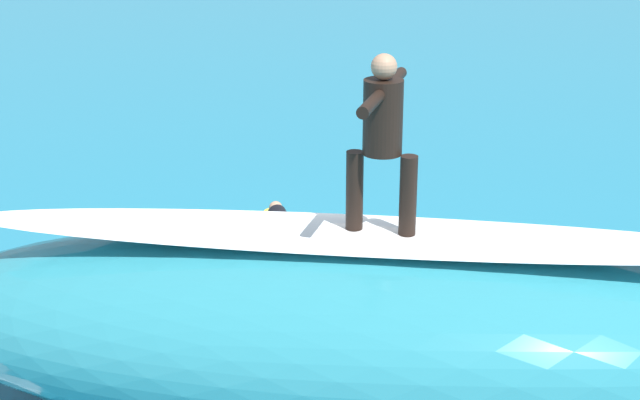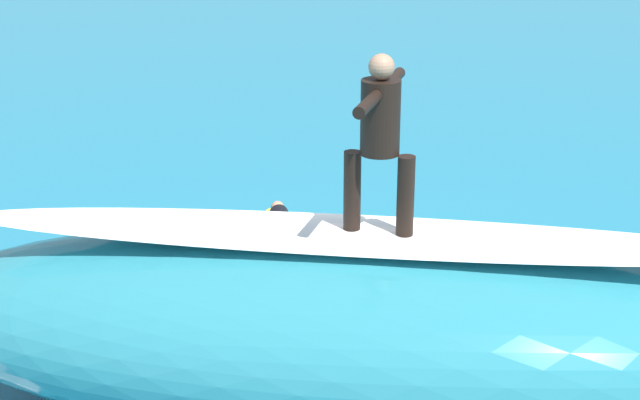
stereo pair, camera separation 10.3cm
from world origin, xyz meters
TOP-DOWN VIEW (x-y plane):
  - ground_plane at (0.00, 0.00)m, footprint 120.00×120.00m
  - wave_crest at (-0.80, 2.09)m, footprint 9.25×3.56m
  - wave_foam_lip at (-0.80, 2.09)m, footprint 7.77×1.54m
  - surfboard_riding at (-0.96, 2.08)m, footprint 2.03×0.69m
  - surfer_riding at (-0.96, 2.08)m, footprint 0.66×1.58m
  - surfboard_paddling at (1.03, -2.30)m, footprint 1.36×2.31m
  - surfer_paddling at (0.98, -2.19)m, footprint 0.85×1.61m

SIDE VIEW (x-z plane):
  - ground_plane at x=0.00m, z-range 0.00..0.00m
  - surfboard_paddling at x=1.03m, z-range 0.00..0.08m
  - surfer_paddling at x=0.98m, z-range 0.06..0.36m
  - wave_crest at x=-0.80m, z-range 0.00..1.90m
  - wave_foam_lip at x=-0.80m, z-range 1.90..1.98m
  - surfboard_riding at x=-0.96m, z-range 1.90..1.98m
  - surfer_riding at x=-0.96m, z-range 2.12..3.79m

